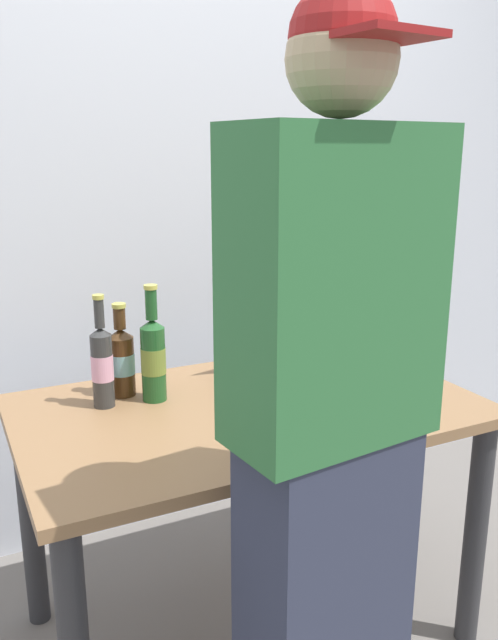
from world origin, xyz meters
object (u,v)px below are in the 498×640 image
at_px(beer_bottle_brown, 153,356).
at_px(beer_bottle_dark, 122,360).
at_px(beer_bottle_green, 102,364).
at_px(person_figure, 328,454).
at_px(laptop, 282,364).

xyz_separation_m(beer_bottle_brown, beer_bottle_dark, (-0.07, 0.08, -0.02)).
bearing_deg(beer_bottle_brown, beer_bottle_green, 173.13).
bearing_deg(beer_bottle_brown, person_figure, -80.93).
height_order(beer_bottle_dark, person_figure, person_figure).
relative_size(beer_bottle_green, person_figure, 0.19).
xyz_separation_m(beer_bottle_green, beer_bottle_brown, (0.14, -0.02, 0.01)).
relative_size(laptop, person_figure, 0.23).
distance_m(laptop, beer_bottle_green, 0.57).
height_order(beer_bottle_green, beer_bottle_dark, beer_bottle_green).
height_order(beer_bottle_green, person_figure, person_figure).
bearing_deg(person_figure, laptop, 67.54).
xyz_separation_m(beer_bottle_dark, person_figure, (0.19, -0.82, 0.02)).
xyz_separation_m(laptop, beer_bottle_green, (-0.56, 0.02, 0.08)).
xyz_separation_m(laptop, beer_bottle_dark, (-0.49, 0.09, 0.06)).
bearing_deg(beer_bottle_green, person_figure, -70.89).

